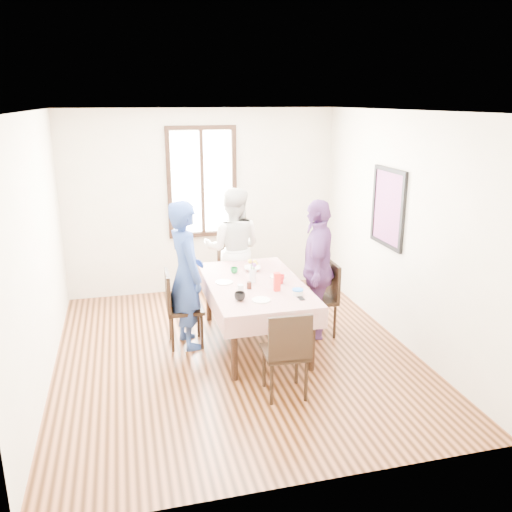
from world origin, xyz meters
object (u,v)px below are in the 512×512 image
object	(u,v)px
chair_far	(234,276)
chair_near	(285,352)
chair_left	(185,308)
person_far	(234,249)
dining_table	(255,313)
person_left	(186,275)
chair_right	(317,299)
person_right	(317,269)

from	to	relation	value
chair_far	chair_near	size ratio (longest dim) A/B	1.00
chair_left	person_far	xyz separation A→B (m)	(0.81, 1.01, 0.39)
dining_table	chair_left	distance (m)	0.83
chair_far	person_left	distance (m)	1.36
chair_right	person_right	xyz separation A→B (m)	(-0.02, 0.00, 0.40)
chair_near	person_far	bearing A→B (deg)	93.04
chair_right	person_far	world-z (taller)	person_far
chair_left	chair_far	world-z (taller)	same
chair_far	person_far	bearing A→B (deg)	94.22
chair_near	person_left	distance (m)	1.62
person_left	person_right	xyz separation A→B (m)	(1.57, -0.11, -0.02)
chair_left	person_left	size ratio (longest dim) A/B	0.52
chair_left	chair_right	world-z (taller)	same
person_left	dining_table	bearing A→B (deg)	-113.23
person_far	chair_near	bearing A→B (deg)	107.89
chair_left	chair_right	distance (m)	1.62
dining_table	chair_right	world-z (taller)	chair_right
chair_far	person_left	size ratio (longest dim) A/B	0.52
dining_table	person_left	bearing A→B (deg)	168.30
chair_right	chair_near	size ratio (longest dim) A/B	1.00
dining_table	chair_left	bearing A→B (deg)	168.60
chair_near	chair_right	bearing A→B (deg)	60.14
person_left	person_right	size ratio (longest dim) A/B	1.02
chair_left	chair_right	size ratio (longest dim) A/B	1.00
dining_table	chair_near	xyz separation A→B (m)	(0.00, -1.19, 0.08)
chair_near	person_left	bearing A→B (deg)	123.12
chair_right	person_left	distance (m)	1.65
person_left	person_far	distance (m)	1.28
chair_left	chair_near	xyz separation A→B (m)	(0.81, -1.35, 0.00)
dining_table	person_far	xyz separation A→B (m)	(0.00, 1.17, 0.47)
person_left	person_far	size ratio (longest dim) A/B	1.03
chair_right	chair_near	xyz separation A→B (m)	(-0.81, -1.25, 0.00)
dining_table	chair_far	bearing A→B (deg)	90.00
chair_right	person_left	size ratio (longest dim) A/B	0.52
chair_far	chair_left	bearing A→B (deg)	56.15
dining_table	chair_right	bearing A→B (deg)	3.85
chair_near	chair_far	bearing A→B (deg)	93.04
dining_table	chair_left	xyz separation A→B (m)	(-0.81, 0.16, 0.08)
chair_right	person_left	world-z (taller)	person_left
person_left	chair_left	bearing A→B (deg)	78.48
dining_table	chair_far	size ratio (longest dim) A/B	1.90
chair_left	chair_far	size ratio (longest dim) A/B	1.00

